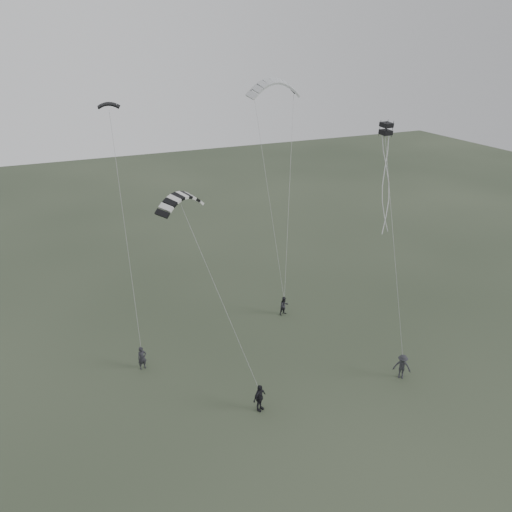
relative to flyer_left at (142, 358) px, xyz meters
name	(u,v)px	position (x,y,z in m)	size (l,w,h in m)	color
ground	(288,393)	(7.39, -5.93, -0.79)	(140.00, 140.00, 0.00)	#2C3827
flyer_left	(142,358)	(0.00, 0.00, 0.00)	(0.57, 0.38, 1.58)	black
flyer_right	(284,306)	(11.36, 2.44, -0.05)	(0.72, 0.56, 1.48)	black
flyer_center	(260,398)	(5.24, -6.58, 0.06)	(0.99, 0.41, 1.69)	black
flyer_far	(402,367)	(14.52, -7.46, 0.04)	(1.07, 0.61, 1.65)	#27272C
kite_dark_small	(108,104)	(0.63, 6.59, 14.85)	(1.35, 0.40, 0.47)	black
kite_pale_large	(274,81)	(13.09, 8.27, 15.73)	(4.23, 0.95, 1.72)	#B8BABE
kite_striped	(180,196)	(2.42, -2.69, 11.16)	(2.98, 0.75, 1.17)	black
kite_box	(386,129)	(15.31, -2.54, 13.72)	(0.61, 0.61, 0.70)	black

